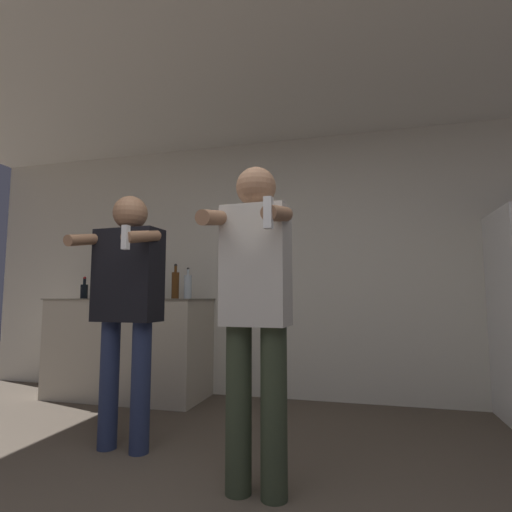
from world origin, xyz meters
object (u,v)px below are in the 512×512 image
bottle_amber_bourbon (175,284)px  person_woman_foreground (256,303)px  bottle_brown_liquor (84,290)px  bottle_dark_rum (188,286)px  person_man_side (127,294)px  bottle_red_label (151,289)px  bottle_green_wine (97,290)px

bottle_amber_bourbon → person_woman_foreground: bearing=-52.0°
bottle_brown_liquor → bottle_dark_rum: size_ratio=0.76×
person_woman_foreground → person_man_side: (-0.96, 0.35, 0.05)m
bottle_red_label → person_woman_foreground: person_woman_foreground is taller
bottle_dark_rum → bottle_brown_liquor: bearing=-180.0°
person_woman_foreground → bottle_amber_bourbon: bearing=128.0°
bottle_amber_bourbon → bottle_brown_liquor: (-1.02, 0.00, -0.05)m
bottle_red_label → bottle_green_wine: size_ratio=1.03×
bottle_green_wine → bottle_dark_rum: bearing=0.0°
bottle_red_label → person_woman_foreground: size_ratio=0.14×
bottle_red_label → person_man_side: bearing=-67.3°
bottle_amber_bourbon → person_woman_foreground: person_woman_foreground is taller
bottle_red_label → bottle_dark_rum: (0.39, 0.00, 0.02)m
bottle_dark_rum → bottle_red_label: bearing=-180.0°
bottle_green_wine → bottle_amber_bourbon: bearing=-0.0°
bottle_dark_rum → person_woman_foreground: (1.07, -1.54, -0.13)m
bottle_red_label → bottle_green_wine: 0.60m
bottle_brown_liquor → person_woman_foreground: bearing=-34.7°
bottle_brown_liquor → bottle_green_wine: bottle_green_wine is taller
bottle_green_wine → bottle_dark_rum: (0.99, 0.00, 0.03)m
bottle_amber_bourbon → bottle_green_wine: bearing=180.0°
bottle_amber_bourbon → bottle_dark_rum: size_ratio=1.13×
person_woman_foreground → bottle_red_label: bearing=133.5°
bottle_red_label → bottle_amber_bourbon: 0.26m
bottle_red_label → bottle_amber_bourbon: bottle_amber_bourbon is taller
bottle_green_wine → person_man_side: 1.62m
bottle_brown_liquor → person_man_side: 1.73m
bottle_red_label → bottle_green_wine: bearing=180.0°
bottle_red_label → bottle_dark_rum: bearing=0.0°
bottle_amber_bourbon → bottle_dark_rum: 0.13m
bottle_brown_liquor → bottle_dark_rum: 1.15m
bottle_red_label → person_woman_foreground: bearing=-46.5°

